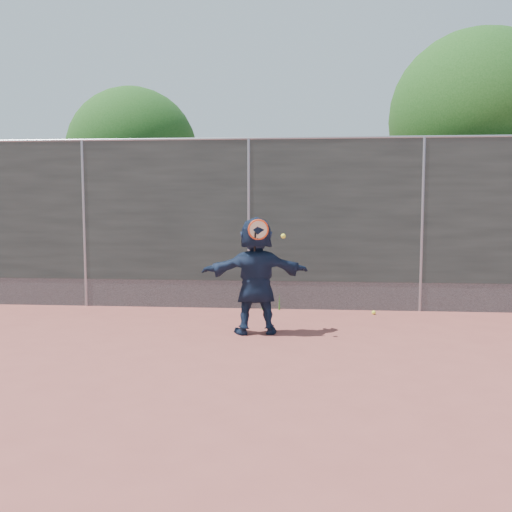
{
  "coord_description": "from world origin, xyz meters",
  "views": [
    {
      "loc": [
        1.01,
        -6.53,
        1.9
      ],
      "look_at": [
        0.3,
        1.58,
        1.13
      ],
      "focal_mm": 40.0,
      "sensor_mm": 36.0,
      "label": 1
    }
  ],
  "objects": [
    {
      "name": "tree_right",
      "position": [
        4.68,
        5.75,
        3.49
      ],
      "size": [
        3.78,
        3.6,
        5.39
      ],
      "color": "#382314",
      "rests_on": "ground"
    },
    {
      "name": "weed_clump",
      "position": [
        0.29,
        3.38,
        0.13
      ],
      "size": [
        0.68,
        0.07,
        0.3
      ],
      "color": "#387226",
      "rests_on": "ground"
    },
    {
      "name": "ball_ground",
      "position": [
        2.16,
        3.12,
        0.03
      ],
      "size": [
        0.07,
        0.07,
        0.07
      ],
      "primitive_type": "sphere",
      "color": "#F4FB37",
      "rests_on": "ground"
    },
    {
      "name": "fence",
      "position": [
        -0.0,
        3.5,
        1.58
      ],
      "size": [
        20.0,
        0.06,
        3.03
      ],
      "color": "#38423D",
      "rests_on": "ground"
    },
    {
      "name": "swing_action",
      "position": [
        0.38,
        1.38,
        1.49
      ],
      "size": [
        0.53,
        0.13,
        0.51
      ],
      "color": "#EE4316",
      "rests_on": "ground"
    },
    {
      "name": "ground",
      "position": [
        0.0,
        0.0,
        0.0
      ],
      "size": [
        80.0,
        80.0,
        0.0
      ],
      "primitive_type": "plane",
      "color": "#9E4C42",
      "rests_on": "ground"
    },
    {
      "name": "tree_left",
      "position": [
        -2.85,
        6.55,
        2.94
      ],
      "size": [
        3.15,
        3.0,
        4.53
      ],
      "color": "#382314",
      "rests_on": "ground"
    },
    {
      "name": "player",
      "position": [
        0.3,
        1.58,
        0.84
      ],
      "size": [
        1.63,
        0.79,
        1.69
      ],
      "primitive_type": "imported",
      "rotation": [
        0.0,
        0.0,
        3.33
      ],
      "color": "#16243E",
      "rests_on": "ground"
    }
  ]
}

